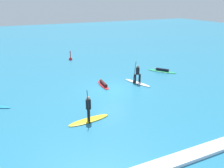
% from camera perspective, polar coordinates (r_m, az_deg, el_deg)
% --- Properties ---
extents(ground_plane, '(120.00, 120.00, 0.00)m').
position_cam_1_polar(ground_plane, '(22.65, 0.00, -1.20)').
color(ground_plane, teal).
rests_on(ground_plane, ground).
extents(surfer_on_yellow_board, '(3.07, 1.14, 2.29)m').
position_cam_1_polar(surfer_on_yellow_board, '(16.93, -5.31, -6.95)').
color(surfer_on_yellow_board, yellow).
rests_on(surfer_on_yellow_board, ground_plane).
extents(surfer_on_red_board, '(0.90, 2.68, 0.39)m').
position_cam_1_polar(surfer_on_red_board, '(23.57, -2.01, -0.01)').
color(surfer_on_red_board, red).
rests_on(surfer_on_red_board, ground_plane).
extents(surfer_on_green_board, '(2.40, 3.07, 0.39)m').
position_cam_1_polar(surfer_on_green_board, '(28.53, 11.27, 3.00)').
color(surfer_on_green_board, '#23B266').
rests_on(surfer_on_green_board, ground_plane).
extents(surfer_on_white_board, '(1.44, 3.15, 2.14)m').
position_cam_1_polar(surfer_on_white_board, '(24.20, 5.76, 1.25)').
color(surfer_on_white_board, white).
rests_on(surfer_on_white_board, ground_plane).
extents(marker_buoy, '(0.45, 0.45, 1.34)m').
position_cam_1_polar(marker_buoy, '(33.77, -9.40, 5.71)').
color(marker_buoy, red).
rests_on(marker_buoy, ground_plane).
extents(wave_crest, '(20.27, 0.90, 0.18)m').
position_cam_1_polar(wave_crest, '(14.68, 19.91, -14.15)').
color(wave_crest, white).
rests_on(wave_crest, ground_plane).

